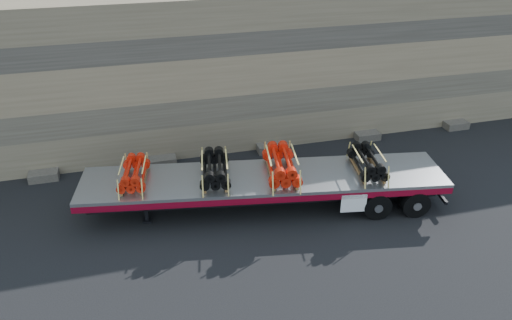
{
  "coord_description": "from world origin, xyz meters",
  "views": [
    {
      "loc": [
        -4.05,
        -15.26,
        10.83
      ],
      "look_at": [
        0.34,
        1.05,
        1.67
      ],
      "focal_mm": 35.0,
      "sensor_mm": 36.0,
      "label": 1
    }
  ],
  "objects": [
    {
      "name": "bundle_front",
      "position": [
        -4.27,
        1.09,
        1.72
      ],
      "size": [
        1.31,
        2.12,
        0.7
      ],
      "primitive_type": null,
      "rotation": [
        0.0,
        0.0,
        -0.17
      ],
      "color": "red",
      "rests_on": "trailer"
    },
    {
      "name": "rock_wall",
      "position": [
        0.0,
        6.5,
        3.5
      ],
      "size": [
        44.0,
        3.0,
        7.0
      ],
      "primitive_type": "cube",
      "color": "#7A6B54",
      "rests_on": "ground"
    },
    {
      "name": "bundle_midfront",
      "position": [
        -1.36,
        0.6,
        1.75
      ],
      "size": [
        1.44,
        2.33,
        0.77
      ],
      "primitive_type": null,
      "rotation": [
        0.0,
        0.0,
        -0.17
      ],
      "color": "black",
      "rests_on": "trailer"
    },
    {
      "name": "ground",
      "position": [
        0.0,
        0.0,
        0.0
      ],
      "size": [
        120.0,
        120.0,
        0.0
      ],
      "primitive_type": "plane",
      "color": "black",
      "rests_on": "ground"
    },
    {
      "name": "bundle_rear",
      "position": [
        4.35,
        -0.36,
        1.74
      ],
      "size": [
        1.39,
        2.26,
        0.75
      ],
      "primitive_type": null,
      "rotation": [
        0.0,
        0.0,
        -0.17
      ],
      "color": "black",
      "rests_on": "trailer"
    },
    {
      "name": "bundle_midrear",
      "position": [
        1.09,
        0.19,
        1.79
      ],
      "size": [
        1.57,
        2.55,
        0.85
      ],
      "primitive_type": null,
      "rotation": [
        0.0,
        0.0,
        -0.17
      ],
      "color": "red",
      "rests_on": "trailer"
    },
    {
      "name": "trailer",
      "position": [
        0.45,
        0.3,
        0.68
      ],
      "size": [
        13.92,
        4.87,
        1.37
      ],
      "primitive_type": null,
      "rotation": [
        0.0,
        0.0,
        -0.17
      ],
      "color": "#9C9EA3",
      "rests_on": "ground"
    }
  ]
}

